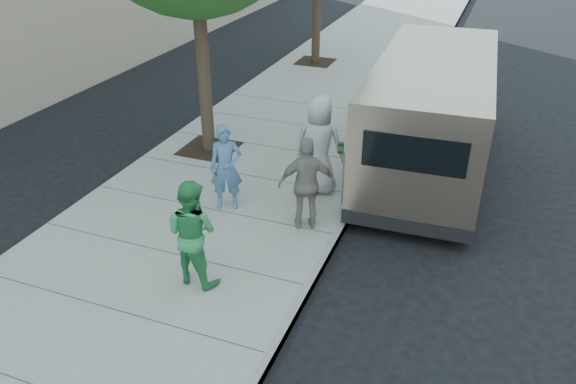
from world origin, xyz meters
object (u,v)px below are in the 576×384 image
object	(u,v)px
person_officer	(226,168)
person_green_shirt	(192,232)
van	(431,112)
person_gray_shirt	(319,145)
person_striped_polo	(307,184)
parking_meter	(344,161)

from	to	relation	value
person_officer	person_green_shirt	xyz separation A→B (m)	(0.52, -2.15, 0.03)
van	person_gray_shirt	bearing A→B (deg)	-133.80
van	person_green_shirt	distance (m)	6.03
van	person_green_shirt	size ratio (longest dim) A/B	3.95
person_gray_shirt	person_striped_polo	bearing A→B (deg)	98.02
person_striped_polo	parking_meter	bearing A→B (deg)	-135.40
van	person_officer	distance (m)	4.55
person_officer	person_green_shirt	world-z (taller)	person_green_shirt
person_striped_polo	person_officer	bearing A→B (deg)	-28.49
parking_meter	person_officer	world-z (taller)	person_officer
person_green_shirt	person_striped_polo	size ratio (longest dim) A/B	1.00
parking_meter	person_officer	distance (m)	2.15
person_striped_polo	van	bearing A→B (deg)	-138.45
parking_meter	person_officer	size ratio (longest dim) A/B	0.78
person_gray_shirt	person_green_shirt	bearing A→B (deg)	74.02
parking_meter	person_gray_shirt	distance (m)	0.74
van	person_officer	xyz separation A→B (m)	(-3.14, -3.27, -0.33)
parking_meter	person_officer	xyz separation A→B (m)	(-1.98, -0.84, -0.11)
person_officer	person_striped_polo	size ratio (longest dim) A/B	0.96
van	person_officer	bearing A→B (deg)	-136.46
parking_meter	van	xyz separation A→B (m)	(1.17, 2.43, 0.22)
person_striped_polo	person_gray_shirt	bearing A→B (deg)	-103.95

